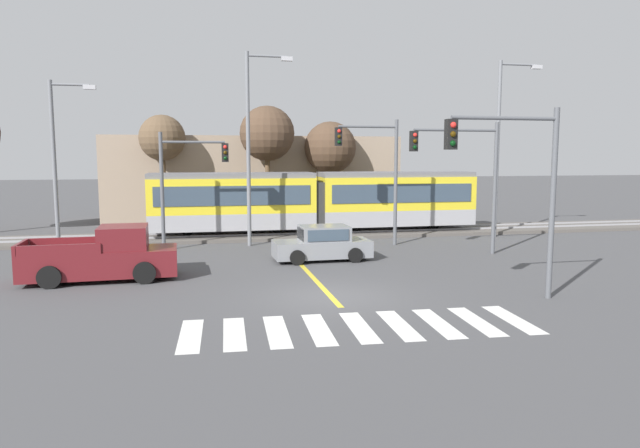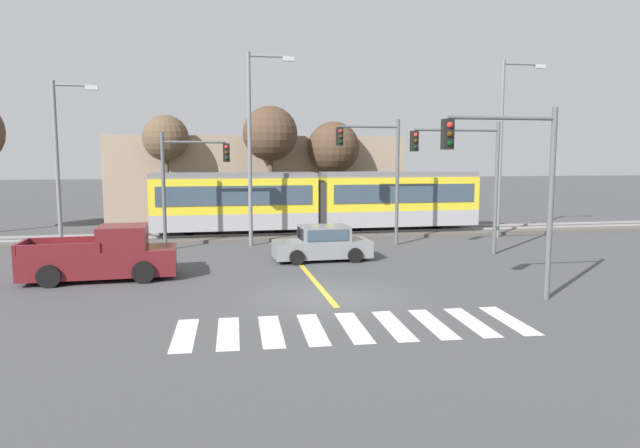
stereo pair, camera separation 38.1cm
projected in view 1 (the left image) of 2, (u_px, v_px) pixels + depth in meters
ground_plane at (331, 297)px, 18.48m from camera, size 200.00×200.00×0.00m
track_bed at (275, 235)px, 32.25m from camera, size 120.00×4.00×0.18m
rail_near at (276, 234)px, 31.54m from camera, size 120.00×0.08×0.10m
rail_far at (273, 231)px, 32.94m from camera, size 120.00×0.08×0.10m
light_rail_tram at (316, 200)px, 32.51m from camera, size 18.50×2.64×3.43m
crosswalk_stripe_0 at (191, 335)px, 14.46m from camera, size 0.68×2.82×0.01m
crosswalk_stripe_1 at (234, 333)px, 14.64m from camera, size 0.68×2.82×0.01m
crosswalk_stripe_2 at (277, 331)px, 14.82m from camera, size 0.68×2.82×0.01m
crosswalk_stripe_3 at (319, 329)px, 15.00m from camera, size 0.68×2.82×0.01m
crosswalk_stripe_4 at (359, 327)px, 15.18m from camera, size 0.68×2.82×0.01m
crosswalk_stripe_5 at (399, 325)px, 15.36m from camera, size 0.68×2.82×0.01m
crosswalk_stripe_6 at (438, 323)px, 15.54m from camera, size 0.68×2.82×0.01m
crosswalk_stripe_7 at (476, 321)px, 15.72m from camera, size 0.68×2.82×0.01m
crosswalk_stripe_8 at (513, 319)px, 15.90m from camera, size 0.68×2.82×0.01m
lane_centre_line at (302, 265)px, 23.72m from camera, size 0.20×13.58×0.01m
sedan_crossing at (322, 244)px, 24.83m from camera, size 4.24×2.01×1.52m
pickup_truck at (105, 257)px, 20.85m from camera, size 5.47×2.39×1.98m
traffic_light_mid_right at (467, 166)px, 25.81m from camera, size 4.25×0.38×6.06m
traffic_light_far_left at (185, 173)px, 27.24m from camera, size 3.25×0.38×5.66m
traffic_light_far_right at (376, 163)px, 28.55m from camera, size 3.25×0.38×6.35m
traffic_light_near_right at (518, 173)px, 17.55m from camera, size 3.75×0.38×6.02m
street_lamp_west at (58, 155)px, 26.96m from camera, size 2.12×0.28×8.06m
street_lamp_centre at (252, 138)px, 28.33m from camera, size 2.35×0.28×9.62m
street_lamp_east at (502, 138)px, 31.52m from camera, size 2.56×0.28×9.71m
bare_tree_west at (162, 139)px, 35.85m from camera, size 2.89×2.89×7.11m
bare_tree_east at (267, 134)px, 36.38m from camera, size 3.51×3.51×7.71m
bare_tree_far_east at (330, 148)px, 38.42m from camera, size 3.50×3.50×6.84m
building_backdrop_far at (253, 178)px, 41.28m from camera, size 20.30×6.00×5.88m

